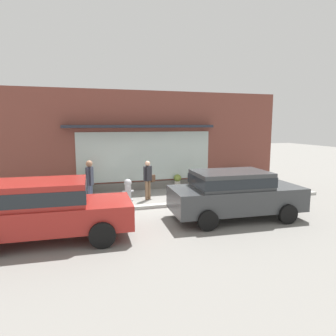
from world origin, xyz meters
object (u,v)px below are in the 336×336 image
Objects in this scene: pedestrian_passerby at (90,180)px; potted_plant_by_entrance at (84,184)px; pedestrian_with_handbag at (148,177)px; potted_plant_window_left at (54,188)px; potted_plant_doorstep at (201,181)px; parked_car_red at (44,207)px; parked_car_dark_gray at (234,192)px; potted_plant_near_hydrant at (178,180)px; potted_plant_corner_tall at (236,176)px; fire_hydrant at (128,190)px.

potted_plant_by_entrance is (-0.18, 2.06, -0.52)m from pedestrian_passerby.
potted_plant_window_left is (-3.70, 1.56, -0.52)m from pedestrian_with_handbag.
pedestrian_passerby is 2.66× the size of potted_plant_doorstep.
parked_car_red is at bearing -88.67° from potted_plant_window_left.
parked_car_dark_gray is 6.58× the size of potted_plant_near_hydrant.
potted_plant_by_entrance reaches higher than potted_plant_corner_tall.
potted_plant_by_entrance is (-5.46, -0.11, 0.21)m from potted_plant_doorstep.
fire_hydrant is 0.50× the size of pedestrian_passerby.
parked_car_dark_gray is at bearing -94.75° from pedestrian_with_handbag.
pedestrian_passerby is 0.40× the size of parked_car_red.
fire_hydrant is 4.45m from parked_car_red.
potted_plant_doorstep is at bearing -13.97° from potted_plant_near_hydrant.
pedestrian_with_handbag is at bearing -22.85° from potted_plant_window_left.
pedestrian_with_handbag is 2.39× the size of potted_plant_doorstep.
potted_plant_doorstep is 6.67m from potted_plant_window_left.
potted_plant_by_entrance is 4.36m from potted_plant_near_hydrant.
potted_plant_near_hydrant is at bearing 178.58° from potted_plant_corner_tall.
pedestrian_with_handbag reaches higher than fire_hydrant.
fire_hydrant is 1.33× the size of potted_plant_doorstep.
parked_car_dark_gray is at bearing -39.75° from potted_plant_window_left.
pedestrian_passerby is 2.69× the size of potted_plant_near_hydrant.
potted_plant_doorstep is at bearing -174.13° from potted_plant_corner_tall.
potted_plant_near_hydrant is at bearing 95.64° from parked_car_dark_gray.
fire_hydrant is at bearing -159.09° from potted_plant_doorstep.
parked_car_red is 7.53m from potted_plant_near_hydrant.
parked_car_dark_gray is at bearing -100.94° from potted_plant_doorstep.
fire_hydrant is 0.21× the size of parked_car_dark_gray.
parked_car_dark_gray is at bearing -97.25° from pedestrian_passerby.
parked_car_red is 5.03m from potted_plant_window_left.
pedestrian_with_handbag reaches higher than potted_plant_near_hydrant.
pedestrian_with_handbag reaches higher than parked_car_dark_gray.
parked_car_red reaches higher than parked_car_dark_gray.
potted_plant_by_entrance is at bearing 141.10° from fire_hydrant.
potted_plant_corner_tall is (8.52, 5.11, -0.46)m from parked_car_red.
parked_car_red reaches higher than potted_plant_near_hydrant.
fire_hydrant is at bearing -164.00° from potted_plant_corner_tall.
parked_car_red is at bearing -136.34° from potted_plant_near_hydrant.
fire_hydrant is 5.99m from potted_plant_corner_tall.
potted_plant_near_hydrant is (4.34, 0.39, -0.16)m from potted_plant_by_entrance.
parked_car_red is at bearing -128.58° from fire_hydrant.
parked_car_dark_gray reaches higher than fire_hydrant.
potted_plant_near_hydrant is at bearing 166.03° from potted_plant_doorstep.
fire_hydrant is at bearing -41.43° from pedestrian_passerby.
potted_plant_corner_tall is at bearing -1.42° from potted_plant_near_hydrant.
pedestrian_with_handbag is 2.42m from pedestrian_passerby.
potted_plant_doorstep is at bearing -44.88° from pedestrian_passerby.
parked_car_red is 6.50× the size of potted_plant_window_left.
pedestrian_passerby is 2.73m from potted_plant_window_left.
pedestrian_with_handbag is 0.36× the size of parked_car_red.
potted_plant_doorstep is (5.28, 2.17, -0.72)m from pedestrian_passerby.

